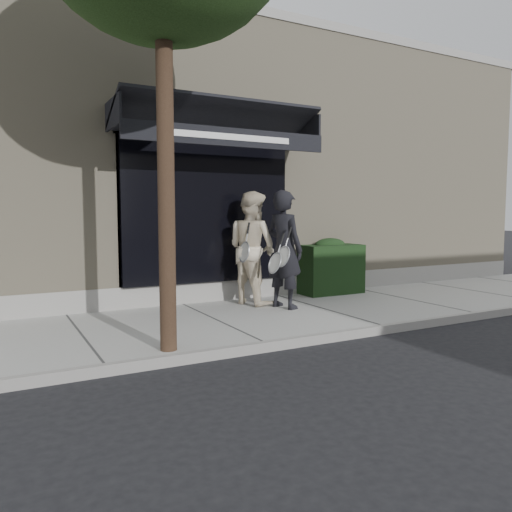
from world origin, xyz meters
TOP-DOWN VIEW (x-y plane):
  - ground at (0.00, 0.00)m, footprint 80.00×80.00m
  - sidewalk at (0.00, 0.00)m, footprint 20.00×3.00m
  - curb at (0.00, -1.55)m, footprint 20.00×0.10m
  - building_facade at (-0.01, 4.96)m, footprint 14.30×8.04m
  - hedge at (1.10, 1.25)m, footprint 1.30×0.70m
  - pedestrian_front at (-0.56, 0.34)m, footprint 0.79×0.92m
  - pedestrian_back at (-0.86, 0.96)m, footprint 1.03×1.17m

SIDE VIEW (x-z plane):
  - ground at x=0.00m, z-range 0.00..0.00m
  - sidewalk at x=0.00m, z-range 0.00..0.12m
  - curb at x=0.00m, z-range 0.00..0.14m
  - hedge at x=1.10m, z-range 0.09..1.23m
  - pedestrian_back at x=-0.86m, z-range 0.12..2.16m
  - pedestrian_front at x=-0.56m, z-range 0.12..2.16m
  - building_facade at x=-0.01m, z-range -0.08..5.56m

